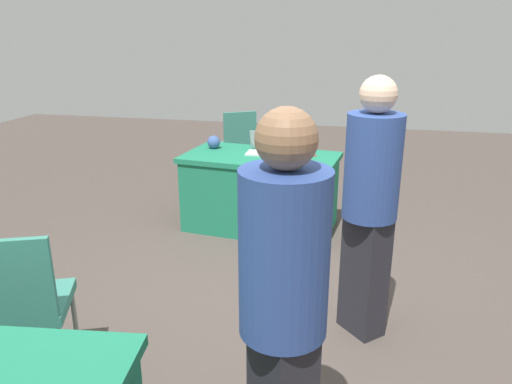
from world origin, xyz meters
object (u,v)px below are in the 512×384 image
chair_near_front (23,300)px  scissors_red (307,156)px  yarn_ball (214,142)px  chair_tucked_left (237,142)px  laptop_silver (264,149)px  table_foreground (261,192)px  person_presenter (370,198)px  person_attendee_standing (283,302)px

chair_near_front → scissors_red: 2.90m
yarn_ball → scissors_red: yarn_ball is taller
chair_near_front → chair_tucked_left: size_ratio=1.00×
laptop_silver → scissors_red: laptop_silver is taller
table_foreground → chair_tucked_left: 1.54m
table_foreground → laptop_silver: (-0.01, -0.10, 0.42)m
table_foreground → person_presenter: person_presenter is taller
laptop_silver → yarn_ball: laptop_silver is taller
table_foreground → chair_tucked_left: bearing=-66.6°
person_attendee_standing → laptop_silver: size_ratio=5.23×
table_foreground → scissors_red: 0.59m
person_presenter → person_attendee_standing: person_attendee_standing is taller
person_presenter → scissors_red: person_presenter is taller
person_presenter → laptop_silver: person_presenter is taller
person_attendee_standing → table_foreground: bearing=153.7°
table_foreground → chair_tucked_left: chair_tucked_left is taller
person_presenter → yarn_ball: 2.38m
person_presenter → person_attendee_standing: 1.35m
chair_tucked_left → scissors_red: 1.72m
chair_tucked_left → person_attendee_standing: size_ratio=0.56×
person_presenter → chair_near_front: bearing=-106.0°
yarn_ball → scissors_red: size_ratio=0.74×
chair_near_front → person_attendee_standing: 1.57m
chair_near_front → person_attendee_standing: person_attendee_standing is taller
chair_near_front → person_attendee_standing: bearing=-36.0°
scissors_red → laptop_silver: bearing=-26.4°
chair_near_front → scissors_red: chair_near_front is taller
chair_tucked_left → person_presenter: person_presenter is taller
person_presenter → scissors_red: (0.59, -1.68, -0.18)m
person_attendee_standing → yarn_ball: (1.25, -3.10, -0.12)m
table_foreground → laptop_silver: 0.43m
person_presenter → yarn_ball: size_ratio=12.65×
person_attendee_standing → scissors_red: (0.27, -2.99, -0.18)m
laptop_silver → chair_tucked_left: bearing=-65.5°
chair_near_front → table_foreground: bearing=51.2°
person_attendee_standing → scissors_red: bearing=145.1°
person_presenter → scissors_red: size_ratio=9.36×
person_attendee_standing → laptop_silver: 3.11m
chair_near_front → yarn_ball: chair_near_front is taller
chair_tucked_left → laptop_silver: size_ratio=2.95×
chair_near_front → yarn_ball: 2.76m
person_presenter → laptop_silver: size_ratio=5.21×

